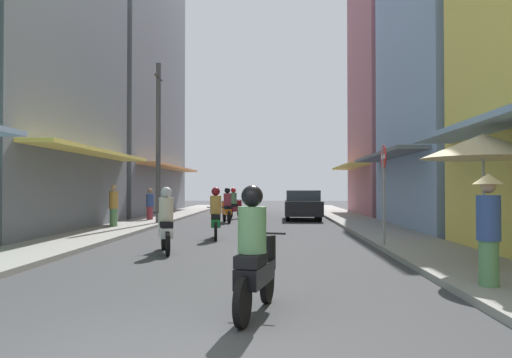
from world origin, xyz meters
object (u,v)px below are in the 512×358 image
Objects in this scene: pedestrian_crossing at (150,205)px; vendor_umbrella at (483,146)px; motorbike_maroon at (235,205)px; pedestrian_foreground at (488,226)px; street_sign_no_entry at (384,182)px; parked_car at (303,205)px; motorbike_white at (166,223)px; utility_pole at (158,142)px; motorbike_green at (216,216)px; motorbike_orange at (227,207)px; pedestrian_far at (114,207)px; motorbike_black at (256,257)px.

pedestrian_crossing is 0.61× the size of vendor_umbrella.
pedestrian_foreground reaches higher than motorbike_maroon.
parked_car is at bearing 96.76° from street_sign_no_entry.
utility_pole reaches higher than motorbike_white.
motorbike_maroon is 0.65× the size of street_sign_no_entry.
motorbike_white reaches higher than parked_car.
street_sign_no_entry reaches higher than motorbike_maroon.
motorbike_green is 8.58m from pedestrian_crossing.
parked_car is at bearing 73.01° from motorbike_white.
street_sign_no_entry reaches higher than pedestrian_foreground.
motorbike_green is 9.30m from pedestrian_foreground.
motorbike_green is (0.38, -7.35, 0.00)m from motorbike_orange.
vendor_umbrella is 0.96× the size of street_sign_no_entry.
utility_pole is at bearing -147.20° from parked_car.
pedestrian_far is at bearing -119.06° from utility_pole.
vendor_umbrella reaches higher than parked_car.
utility_pole is at bearing 104.33° from motorbike_white.
motorbike_maroon is at bearing 91.38° from motorbike_green.
pedestrian_foreground reaches higher than pedestrian_crossing.
street_sign_no_entry is (1.42, -12.02, 0.98)m from parked_car.
parked_car is 2.44× the size of pedestrian_far.
pedestrian_crossing is at bearing -145.68° from motorbike_maroon.
pedestrian_crossing is (-3.94, 7.62, 0.06)m from motorbike_green.
street_sign_no_entry is at bearing 106.44° from vendor_umbrella.
vendor_umbrella is at bearing -46.79° from motorbike_green.
pedestrian_far is 3.59m from utility_pole.
pedestrian_crossing is at bearing 108.21° from motorbike_black.
pedestrian_foreground is 0.67× the size of street_sign_no_entry.
utility_pole is at bearing 118.95° from motorbike_green.
motorbike_green is 1.07× the size of pedestrian_far.
motorbike_green is at bearing 152.14° from street_sign_no_entry.
pedestrian_far is 0.67× the size of vendor_umbrella.
motorbike_orange reaches higher than pedestrian_crossing.
pedestrian_far is (-4.03, -6.70, 0.14)m from motorbike_maroon.
motorbike_orange is at bearing 33.18° from utility_pole.
vendor_umbrella is 14.54m from utility_pole.
pedestrian_foreground reaches higher than motorbike_black.
motorbike_maroon is at bearing 58.12° from utility_pole.
vendor_umbrella is (4.04, 3.21, 1.61)m from motorbike_black.
motorbike_white is at bearing -75.67° from utility_pole.
motorbike_white is 13.51m from motorbike_maroon.
motorbike_orange is 1.04× the size of pedestrian_far.
motorbike_black is at bearing -80.18° from motorbike_green.
motorbike_orange is at bearing 92.96° from motorbike_green.
pedestrian_crossing is (-3.14, 10.98, 0.06)m from motorbike_white.
street_sign_no_entry is (2.98, 6.79, 1.01)m from motorbike_black.
utility_pole is at bearing 133.78° from street_sign_no_entry.
motorbike_black is 19.44m from motorbike_maroon.
motorbike_green is at bearing 122.10° from pedestrian_foreground.
motorbike_maroon is 0.68× the size of vendor_umbrella.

